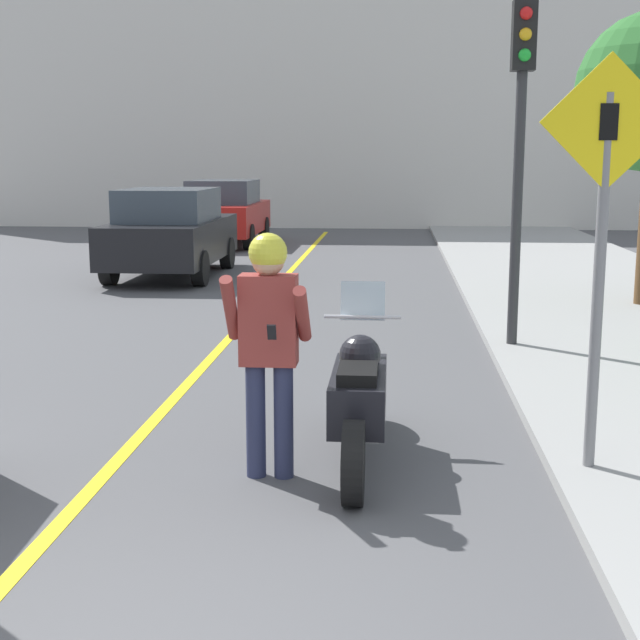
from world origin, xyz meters
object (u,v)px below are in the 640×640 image
object	(u,v)px
person_biker	(269,329)
motorcycle	(359,397)
parked_car_red	(225,212)
parked_car_black	(171,232)
crossing_sign	(602,225)
traffic_light	(521,110)

from	to	relation	value
person_biker	motorcycle	bearing A→B (deg)	34.53
parked_car_red	parked_car_black	bearing A→B (deg)	-88.60
person_biker	crossing_sign	size ratio (longest dim) A/B	0.62
parked_car_black	parked_car_red	bearing A→B (deg)	91.40
crossing_sign	parked_car_black	distance (m)	12.00
motorcycle	crossing_sign	xyz separation A→B (m)	(1.65, -0.29, 1.32)
person_biker	parked_car_red	bearing A→B (deg)	101.76
motorcycle	traffic_light	world-z (taller)	traffic_light
person_biker	traffic_light	bearing A→B (deg)	62.53
person_biker	traffic_light	size ratio (longest dim) A/B	0.45
person_biker	crossing_sign	distance (m)	2.39
traffic_light	parked_car_red	world-z (taller)	traffic_light
traffic_light	person_biker	bearing A→B (deg)	-117.47
crossing_sign	traffic_light	xyz separation A→B (m)	(-0.00, 4.23, 0.97)
parked_car_black	parked_car_red	size ratio (longest dim) A/B	1.00
motorcycle	traffic_light	distance (m)	4.85
motorcycle	parked_car_black	bearing A→B (deg)	111.33
person_biker	parked_car_red	size ratio (longest dim) A/B	0.42
crossing_sign	traffic_light	bearing A→B (deg)	90.03
crossing_sign	parked_car_black	world-z (taller)	crossing_sign
motorcycle	traffic_light	bearing A→B (deg)	67.27
parked_car_black	parked_car_red	xyz separation A→B (m)	(-0.15, 6.31, 0.00)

